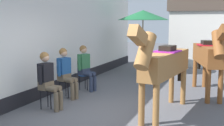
% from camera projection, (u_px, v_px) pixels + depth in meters
% --- Properties ---
extents(ground_plane, '(40.00, 40.00, 0.00)m').
position_uv_depth(ground_plane, '(145.00, 89.00, 8.98)').
color(ground_plane, '#56565B').
extents(pub_facade_wall, '(0.34, 14.00, 3.40)m').
position_uv_depth(pub_facade_wall, '(47.00, 41.00, 8.30)').
color(pub_facade_wall, white).
rests_on(pub_facade_wall, ground_plane).
extents(distant_cottage, '(3.40, 2.60, 3.50)m').
position_uv_depth(distant_cottage, '(206.00, 28.00, 13.97)').
color(distant_cottage, silver).
rests_on(distant_cottage, ground_plane).
extents(seated_visitor_near, '(0.61, 0.49, 1.39)m').
position_uv_depth(seated_visitor_near, '(48.00, 78.00, 6.81)').
color(seated_visitor_near, black).
rests_on(seated_visitor_near, ground_plane).
extents(seated_visitor_middle, '(0.61, 0.48, 1.39)m').
position_uv_depth(seated_visitor_middle, '(66.00, 70.00, 7.83)').
color(seated_visitor_middle, black).
rests_on(seated_visitor_middle, ground_plane).
extents(seated_visitor_far, '(0.61, 0.48, 1.39)m').
position_uv_depth(seated_visitor_far, '(85.00, 65.00, 8.75)').
color(seated_visitor_far, '#194C99').
rests_on(seated_visitor_far, ground_plane).
extents(saddled_horse_near, '(0.75, 2.99, 2.06)m').
position_uv_depth(saddled_horse_near, '(164.00, 65.00, 6.31)').
color(saddled_horse_near, '#9E6B38').
rests_on(saddled_horse_near, ground_plane).
extents(saddled_horse_far, '(1.05, 2.93, 2.06)m').
position_uv_depth(saddled_horse_far, '(208.00, 55.00, 8.06)').
color(saddled_horse_far, brown).
rests_on(saddled_horse_far, ground_plane).
extents(cafe_parasol, '(2.10, 2.10, 2.58)m').
position_uv_depth(cafe_parasol, '(143.00, 16.00, 11.59)').
color(cafe_parasol, black).
rests_on(cafe_parasol, ground_plane).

